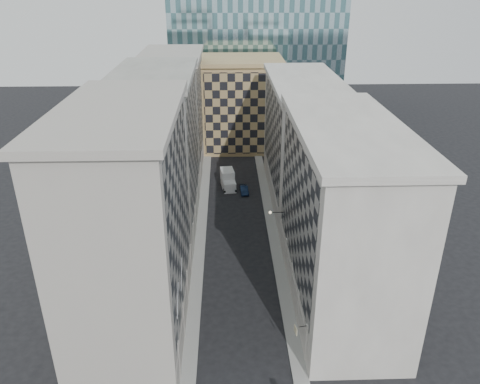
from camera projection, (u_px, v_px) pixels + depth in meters
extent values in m
cube|color=gray|center=(201.00, 232.00, 68.34)|extent=(1.50, 100.00, 0.15)
cube|color=gray|center=(273.00, 230.00, 68.64)|extent=(1.50, 100.00, 0.15)
cube|color=#A6A095|center=(130.00, 228.00, 46.13)|extent=(10.00, 22.00, 23.00)
cube|color=gray|center=(179.00, 214.00, 45.64)|extent=(0.25, 19.36, 18.00)
cube|color=#A6A095|center=(184.00, 307.00, 50.45)|extent=(0.45, 21.12, 3.20)
cube|color=#A6A095|center=(117.00, 110.00, 41.12)|extent=(10.80, 22.80, 0.70)
cylinder|color=#A6A095|center=(175.00, 360.00, 42.72)|extent=(0.90, 0.90, 4.40)
cylinder|color=#A6A095|center=(180.00, 320.00, 47.71)|extent=(0.90, 0.90, 4.40)
cylinder|color=#A6A095|center=(184.00, 287.00, 52.69)|extent=(0.90, 0.90, 4.40)
cylinder|color=#A6A095|center=(188.00, 260.00, 57.67)|extent=(0.90, 0.90, 4.40)
cube|color=gray|center=(159.00, 155.00, 66.27)|extent=(10.00, 22.00, 22.00)
cube|color=gray|center=(193.00, 144.00, 65.77)|extent=(0.25, 19.36, 17.00)
cube|color=gray|center=(195.00, 213.00, 70.38)|extent=(0.45, 21.12, 3.20)
cube|color=gray|center=(152.00, 74.00, 61.47)|extent=(10.80, 22.80, 0.70)
cylinder|color=gray|center=(191.00, 237.00, 62.65)|extent=(0.90, 0.90, 4.40)
cylinder|color=gray|center=(193.00, 218.00, 67.63)|extent=(0.90, 0.90, 4.40)
cylinder|color=gray|center=(195.00, 201.00, 72.61)|extent=(0.90, 0.90, 4.40)
cylinder|color=gray|center=(197.00, 187.00, 77.59)|extent=(0.90, 0.90, 4.40)
cube|color=#A6A095|center=(174.00, 116.00, 86.40)|extent=(10.00, 22.00, 21.00)
cube|color=gray|center=(200.00, 107.00, 85.91)|extent=(0.25, 19.36, 16.00)
cube|color=#A6A095|center=(201.00, 160.00, 90.31)|extent=(0.45, 21.12, 3.20)
cube|color=#A6A095|center=(170.00, 55.00, 81.82)|extent=(10.80, 22.80, 0.70)
cylinder|color=#A6A095|center=(198.00, 174.00, 82.58)|extent=(0.90, 0.90, 4.40)
cylinder|color=#A6A095|center=(200.00, 163.00, 87.56)|extent=(0.90, 0.90, 4.40)
cylinder|color=#A6A095|center=(201.00, 152.00, 92.54)|extent=(0.90, 0.90, 4.40)
cylinder|color=#A6A095|center=(202.00, 143.00, 97.52)|extent=(0.90, 0.90, 4.40)
cube|color=#AEA79F|center=(341.00, 219.00, 51.03)|extent=(10.00, 26.00, 20.00)
cube|color=gray|center=(297.00, 207.00, 50.25)|extent=(0.25, 22.88, 15.00)
cube|color=#AEA79F|center=(293.00, 283.00, 54.44)|extent=(0.45, 24.96, 3.20)
cube|color=#AEA79F|center=(350.00, 127.00, 46.65)|extent=(10.80, 26.80, 0.70)
cylinder|color=#AEA79F|center=(310.00, 343.00, 44.77)|extent=(0.90, 0.90, 4.40)
cylinder|color=#AEA79F|center=(302.00, 308.00, 49.48)|extent=(0.90, 0.90, 4.40)
cylinder|color=#AEA79F|center=(295.00, 279.00, 54.19)|extent=(0.90, 0.90, 4.40)
cylinder|color=#AEA79F|center=(289.00, 254.00, 58.90)|extent=(0.90, 0.90, 4.40)
cylinder|color=#AEA79F|center=(284.00, 234.00, 63.61)|extent=(0.90, 0.90, 4.40)
cube|color=#AEA79F|center=(303.00, 142.00, 75.69)|extent=(10.00, 28.00, 19.00)
cube|color=gray|center=(273.00, 134.00, 74.92)|extent=(0.25, 24.64, 14.00)
cube|color=#AEA79F|center=(272.00, 187.00, 78.89)|extent=(0.45, 26.88, 3.20)
cube|color=#AEA79F|center=(306.00, 81.00, 71.53)|extent=(10.80, 28.80, 0.70)
cube|color=tan|center=(241.00, 105.00, 99.19)|extent=(16.00, 14.00, 18.00)
cube|color=tan|center=(243.00, 114.00, 92.76)|extent=(15.20, 0.25, 16.50)
cube|color=tan|center=(242.00, 60.00, 95.22)|extent=(16.80, 14.80, 0.80)
cube|color=#2F2A24|center=(231.00, 69.00, 109.70)|extent=(6.00, 6.00, 28.00)
cube|color=#2F2A24|center=(230.00, 2.00, 103.48)|extent=(7.00, 7.00, 1.40)
cylinder|color=gray|center=(178.00, 300.00, 41.42)|extent=(0.10, 2.33, 2.33)
cylinder|color=gray|center=(181.00, 274.00, 45.04)|extent=(0.10, 2.33, 2.33)
cylinder|color=black|center=(277.00, 212.00, 60.61)|extent=(1.80, 0.08, 0.08)
sphere|color=#FFE5B2|center=(270.00, 212.00, 60.59)|extent=(0.36, 0.36, 0.36)
cube|color=silver|center=(229.00, 186.00, 80.98)|extent=(2.38, 2.55, 1.72)
cube|color=silver|center=(227.00, 178.00, 82.94)|extent=(2.62, 3.70, 2.96)
cylinder|color=black|center=(225.00, 191.00, 80.34)|extent=(0.40, 0.89, 0.86)
cylinder|color=black|center=(235.00, 190.00, 80.61)|extent=(0.40, 0.89, 0.86)
cylinder|color=black|center=(221.00, 181.00, 84.27)|extent=(0.40, 0.89, 0.86)
cylinder|color=black|center=(232.00, 180.00, 84.55)|extent=(0.40, 0.89, 0.86)
imported|color=#0F1D37|center=(244.00, 190.00, 80.37)|extent=(1.54, 3.79, 1.22)
cylinder|color=black|center=(303.00, 326.00, 43.86)|extent=(0.88, 0.22, 0.06)
cube|color=beige|center=(296.00, 330.00, 44.03)|extent=(0.20, 0.77, 0.77)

